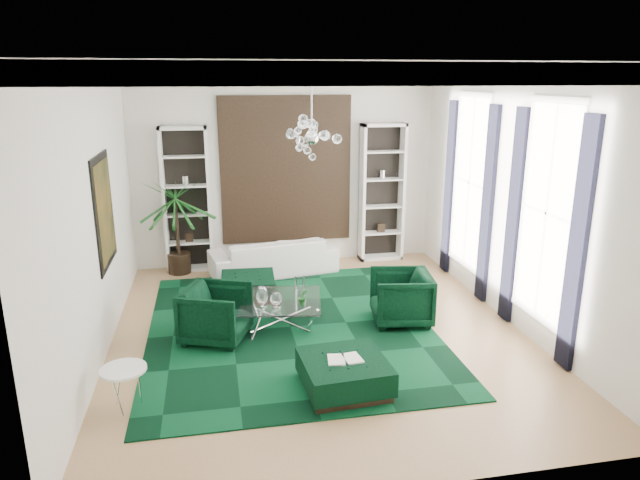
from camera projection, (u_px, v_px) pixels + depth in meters
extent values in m
cube|color=tan|center=(318.00, 332.00, 8.56)|extent=(6.00, 7.00, 0.02)
cube|color=white|center=(318.00, 67.00, 7.51)|extent=(6.00, 7.00, 0.02)
cube|color=silver|center=(286.00, 170.00, 11.35)|extent=(6.00, 0.02, 3.80)
cube|color=silver|center=(397.00, 300.00, 4.72)|extent=(6.00, 0.02, 3.80)
cube|color=silver|center=(94.00, 217.00, 7.49)|extent=(0.02, 7.00, 3.80)
cube|color=silver|center=(514.00, 200.00, 8.58)|extent=(0.02, 7.00, 3.80)
cylinder|color=white|center=(314.00, 70.00, 7.81)|extent=(0.90, 0.90, 0.05)
cube|color=black|center=(286.00, 170.00, 11.30)|extent=(2.50, 0.06, 2.80)
cube|color=black|center=(105.00, 211.00, 8.08)|extent=(0.04, 1.30, 1.60)
cube|color=white|center=(547.00, 213.00, 7.73)|extent=(0.03, 1.10, 2.90)
cube|color=black|center=(578.00, 247.00, 7.05)|extent=(0.07, 0.30, 3.25)
cube|color=black|center=(514.00, 218.00, 8.53)|extent=(0.07, 0.30, 3.25)
cube|color=white|center=(470.00, 182.00, 9.99)|extent=(0.03, 1.10, 2.90)
cube|color=black|center=(487.00, 206.00, 9.32)|extent=(0.07, 0.30, 3.25)
cube|color=black|center=(449.00, 188.00, 10.79)|extent=(0.07, 0.30, 3.25)
cube|color=black|center=(290.00, 327.00, 8.67)|extent=(4.20, 5.00, 0.02)
imported|color=white|center=(273.00, 256.00, 11.01)|extent=(2.52, 1.33, 0.70)
imported|color=black|center=(216.00, 314.00, 8.18)|extent=(1.15, 1.13, 0.81)
imported|color=black|center=(401.00, 298.00, 8.78)|extent=(1.01, 0.99, 0.81)
cube|color=black|center=(248.00, 288.00, 9.78)|extent=(0.95, 0.95, 0.40)
cube|color=black|center=(344.00, 375.00, 6.91)|extent=(1.07, 1.07, 0.40)
cube|color=white|center=(344.00, 359.00, 6.86)|extent=(0.42, 0.28, 0.03)
cylinder|color=white|center=(125.00, 389.00, 6.50)|extent=(0.56, 0.56, 0.50)
imported|color=#19591E|center=(303.00, 297.00, 8.46)|extent=(0.15, 0.13, 0.24)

